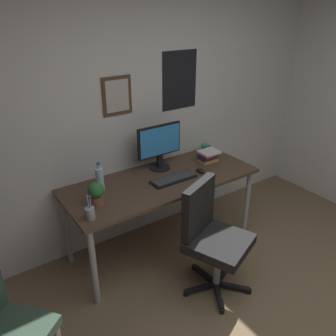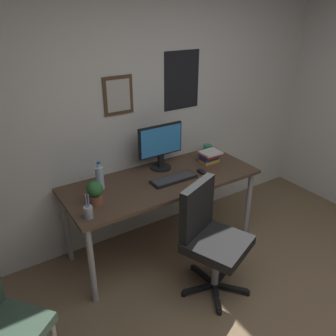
# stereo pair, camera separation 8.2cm
# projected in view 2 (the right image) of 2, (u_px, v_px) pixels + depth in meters

# --- Properties ---
(wall_back) EXTENTS (4.40, 0.10, 2.60)m
(wall_back) POSITION_uv_depth(u_px,v_px,m) (144.00, 108.00, 3.28)
(wall_back) COLOR silver
(wall_back) RESTS_ON ground_plane
(desk) EXTENTS (1.79, 0.73, 0.76)m
(desk) POSITION_uv_depth(u_px,v_px,m) (162.00, 186.00, 3.17)
(desk) COLOR #4C3828
(desk) RESTS_ON ground_plane
(office_chair) EXTENTS (0.60, 0.61, 0.95)m
(office_chair) POSITION_uv_depth(u_px,v_px,m) (209.00, 234.00, 2.77)
(office_chair) COLOR black
(office_chair) RESTS_ON ground_plane
(monitor) EXTENTS (0.46, 0.20, 0.43)m
(monitor) POSITION_uv_depth(u_px,v_px,m) (160.00, 145.00, 3.25)
(monitor) COLOR black
(monitor) RESTS_ON desk
(keyboard) EXTENTS (0.43, 0.15, 0.03)m
(keyboard) POSITION_uv_depth(u_px,v_px,m) (174.00, 179.00, 3.11)
(keyboard) COLOR black
(keyboard) RESTS_ON desk
(computer_mouse) EXTENTS (0.06, 0.11, 0.04)m
(computer_mouse) POSITION_uv_depth(u_px,v_px,m) (201.00, 171.00, 3.25)
(computer_mouse) COLOR black
(computer_mouse) RESTS_ON desk
(water_bottle) EXTENTS (0.07, 0.07, 0.25)m
(water_bottle) POSITION_uv_depth(u_px,v_px,m) (100.00, 178.00, 2.93)
(water_bottle) COLOR silver
(water_bottle) RESTS_ON desk
(coffee_mug_near) EXTENTS (0.12, 0.08, 0.09)m
(coffee_mug_near) POSITION_uv_depth(u_px,v_px,m) (207.00, 149.00, 3.66)
(coffee_mug_near) COLOR #2D8C59
(coffee_mug_near) RESTS_ON desk
(potted_plant) EXTENTS (0.13, 0.13, 0.19)m
(potted_plant) POSITION_uv_depth(u_px,v_px,m) (95.00, 192.00, 2.71)
(potted_plant) COLOR brown
(potted_plant) RESTS_ON desk
(pen_cup) EXTENTS (0.07, 0.07, 0.20)m
(pen_cup) POSITION_uv_depth(u_px,v_px,m) (88.00, 211.00, 2.55)
(pen_cup) COLOR #9EA0A5
(pen_cup) RESTS_ON desk
(book_stack_left) EXTENTS (0.20, 0.17, 0.11)m
(book_stack_left) POSITION_uv_depth(u_px,v_px,m) (209.00, 156.00, 3.45)
(book_stack_left) COLOR gold
(book_stack_left) RESTS_ON desk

